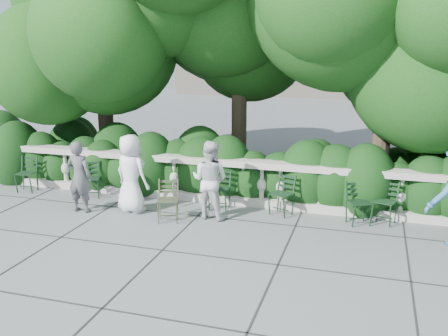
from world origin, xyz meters
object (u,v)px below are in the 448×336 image
(chair_a, at_px, (25,193))
(person_casual_man, at_px, (210,180))
(chair_e, at_px, (277,216))
(person_woman_grey, at_px, (80,177))
(chair_c, at_px, (218,211))
(chair_weathered, at_px, (168,224))
(chair_f, at_px, (361,227))
(person_businessman, at_px, (131,174))
(chair_b, at_px, (91,199))
(chair_d, at_px, (380,225))

(chair_a, relative_size, person_casual_man, 0.53)
(chair_e, relative_size, person_woman_grey, 0.56)
(chair_a, xyz_separation_m, chair_c, (4.71, 0.12, 0.00))
(chair_c, distance_m, chair_weathered, 1.24)
(chair_a, distance_m, person_casual_man, 4.77)
(chair_f, relative_size, person_woman_grey, 0.56)
(chair_a, bearing_deg, person_businessman, -17.83)
(chair_e, height_order, person_casual_man, person_casual_man)
(chair_e, distance_m, person_woman_grey, 4.14)
(person_casual_man, bearing_deg, chair_weathered, 48.12)
(chair_a, bearing_deg, chair_c, -8.31)
(chair_b, height_order, chair_weathered, same)
(chair_a, height_order, person_woman_grey, person_woman_grey)
(chair_a, distance_m, person_woman_grey, 2.26)
(chair_b, bearing_deg, chair_d, -22.62)
(chair_e, bearing_deg, person_businessman, -146.43)
(person_businessman, bearing_deg, person_woman_grey, 35.33)
(chair_c, bearing_deg, chair_f, -3.02)
(chair_c, xyz_separation_m, person_woman_grey, (-2.72, -0.85, 0.75))
(person_casual_man, bearing_deg, person_businessman, 10.71)
(chair_d, relative_size, person_businessman, 0.51)
(chair_a, distance_m, person_businessman, 3.15)
(chair_c, height_order, person_woman_grey, person_woman_grey)
(chair_d, distance_m, chair_e, 2.02)
(chair_b, bearing_deg, person_casual_man, -30.89)
(chair_b, bearing_deg, chair_e, -22.97)
(chair_c, height_order, person_casual_man, person_casual_man)
(chair_d, bearing_deg, person_woman_grey, -151.98)
(chair_a, distance_m, chair_e, 5.98)
(person_woman_grey, bearing_deg, chair_weathered, 176.54)
(chair_d, xyz_separation_m, chair_f, (-0.36, -0.19, 0.00))
(chair_a, distance_m, chair_d, 8.00)
(chair_f, height_order, person_casual_man, person_casual_man)
(chair_weathered, distance_m, person_businessman, 1.38)
(person_businessman, bearing_deg, chair_c, -143.60)
(chair_d, height_order, person_woman_grey, person_woman_grey)
(chair_d, distance_m, person_woman_grey, 6.12)
(chair_b, distance_m, chair_c, 2.98)
(chair_b, height_order, chair_e, same)
(chair_b, xyz_separation_m, person_casual_man, (2.96, -0.35, 0.79))
(chair_a, xyz_separation_m, person_casual_man, (4.69, -0.31, 0.79))
(chair_e, bearing_deg, chair_b, -155.80)
(chair_weathered, height_order, person_businessman, person_businessman)
(chair_c, bearing_deg, chair_b, -179.52)
(chair_a, height_order, chair_weathered, same)
(chair_b, relative_size, chair_weathered, 1.00)
(chair_weathered, height_order, person_casual_man, person_casual_man)
(chair_c, relative_size, chair_d, 1.00)
(person_businessman, relative_size, person_woman_grey, 1.09)
(chair_a, distance_m, chair_f, 7.64)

